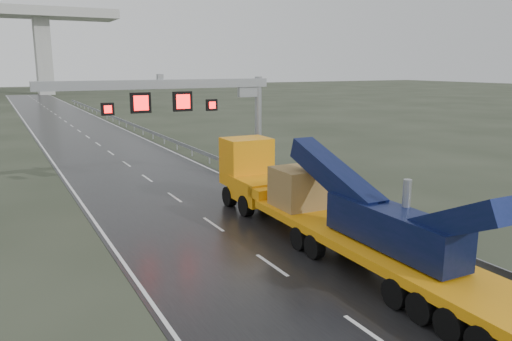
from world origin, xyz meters
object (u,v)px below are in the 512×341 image
heavy_haul_truck (314,202)px  exit_sign_pair (308,170)px  sign_gantry (193,102)px  striped_barrier (279,174)px

heavy_haul_truck → exit_sign_pair: bearing=59.0°
sign_gantry → striped_barrier: sign_gantry is taller
heavy_haul_truck → striped_barrier: 12.15m
heavy_haul_truck → exit_sign_pair: size_ratio=9.30×
striped_barrier → exit_sign_pair: bearing=-117.0°
heavy_haul_truck → exit_sign_pair: heavy_haul_truck is taller
sign_gantry → heavy_haul_truck: bearing=-84.4°
exit_sign_pair → striped_barrier: size_ratio=2.19×
heavy_haul_truck → striped_barrier: heavy_haul_truck is taller
heavy_haul_truck → striped_barrier: (4.71, 11.12, -1.31)m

